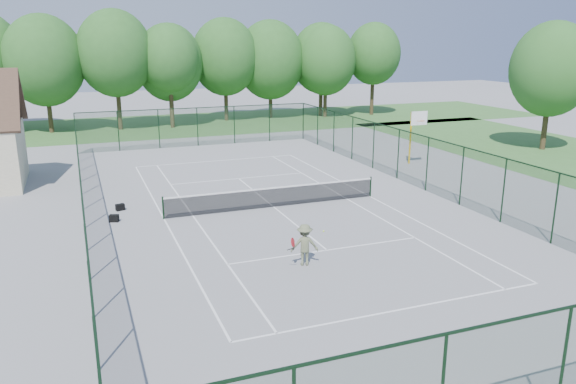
{
  "coord_description": "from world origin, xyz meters",
  "views": [
    {
      "loc": [
        -8.98,
        -25.54,
        8.2
      ],
      "look_at": [
        0.0,
        -2.0,
        1.3
      ],
      "focal_mm": 35.0,
      "sensor_mm": 36.0,
      "label": 1
    }
  ],
  "objects_px": {
    "sports_bag_a": "(114,218)",
    "tennis_player": "(305,245)",
    "tennis_net": "(274,196)",
    "basketball_goal": "(415,127)"
  },
  "relations": [
    {
      "from": "tennis_player",
      "to": "tennis_net",
      "type": "bearing_deg",
      "value": 79.21
    },
    {
      "from": "tennis_net",
      "to": "tennis_player",
      "type": "distance_m",
      "value": 7.6
    },
    {
      "from": "tennis_net",
      "to": "sports_bag_a",
      "type": "height_order",
      "value": "tennis_net"
    },
    {
      "from": "basketball_goal",
      "to": "sports_bag_a",
      "type": "bearing_deg",
      "value": -164.5
    },
    {
      "from": "tennis_net",
      "to": "basketball_goal",
      "type": "bearing_deg",
      "value": 26.14
    },
    {
      "from": "sports_bag_a",
      "to": "tennis_net",
      "type": "bearing_deg",
      "value": 16.82
    },
    {
      "from": "sports_bag_a",
      "to": "tennis_player",
      "type": "xyz_separation_m",
      "value": [
        6.28,
        -7.89,
        0.63
      ]
    },
    {
      "from": "basketball_goal",
      "to": "sports_bag_a",
      "type": "xyz_separation_m",
      "value": [
        -19.72,
        -5.47,
        -2.4
      ]
    },
    {
      "from": "tennis_net",
      "to": "tennis_player",
      "type": "bearing_deg",
      "value": -100.79
    },
    {
      "from": "sports_bag_a",
      "to": "tennis_player",
      "type": "relative_size",
      "value": 0.23
    }
  ]
}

